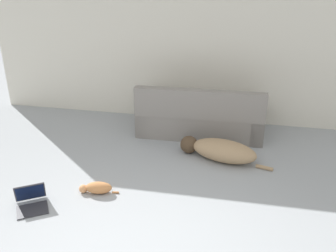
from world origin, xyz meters
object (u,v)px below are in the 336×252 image
cat (97,188)px  laptop_open (31,199)px  dog (220,150)px  couch (200,118)px

cat → laptop_open: size_ratio=1.00×
dog → cat: bearing=53.6°
cat → laptop_open: laptop_open is taller
couch → dog: (0.38, -0.81, -0.12)m
cat → dog: bearing=-149.6°
couch → dog: bearing=113.7°
couch → laptop_open: (-1.67, -2.33, -0.18)m
laptop_open → couch: bearing=21.8°
dog → couch: bearing=-50.4°
couch → dog: size_ratio=1.47×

